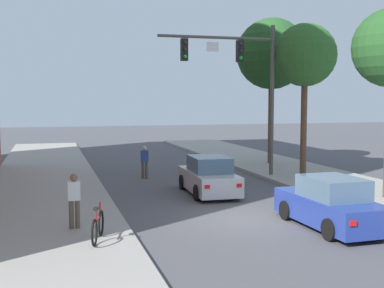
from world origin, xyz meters
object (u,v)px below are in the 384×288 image
at_px(car_lead_silver, 209,177).
at_px(street_tree_second, 305,56).
at_px(traffic_signal_mast, 242,72).
at_px(pedestrian_crossing_road, 145,160).
at_px(car_following_blue, 330,205).
at_px(fire_hydrant, 362,193).
at_px(street_tree_third, 272,54).
at_px(pedestrian_sidewalk_left_walker, 74,198).
at_px(bicycle_leaning, 98,227).

xyz_separation_m(car_lead_silver, street_tree_second, (6.15, 3.22, 5.43)).
xyz_separation_m(traffic_signal_mast, pedestrian_crossing_road, (-4.60, 1.50, -4.40)).
height_order(car_following_blue, fire_hydrant, car_following_blue).
bearing_deg(car_lead_silver, street_tree_third, 50.39).
bearing_deg(car_lead_silver, street_tree_second, 27.62).
xyz_separation_m(car_following_blue, street_tree_second, (4.24, 9.61, 5.43)).
bearing_deg(street_tree_third, car_following_blue, -107.66).
distance_m(traffic_signal_mast, street_tree_second, 3.46).
xyz_separation_m(traffic_signal_mast, pedestrian_sidewalk_left_walker, (-8.55, -8.29, -4.25)).
distance_m(fire_hydrant, street_tree_second, 9.23).
bearing_deg(bicycle_leaning, street_tree_second, 40.24).
xyz_separation_m(car_following_blue, fire_hydrant, (2.81, 2.45, -0.22)).
bearing_deg(street_tree_third, pedestrian_sidewalk_left_walker, -133.91).
relative_size(pedestrian_crossing_road, street_tree_third, 0.19).
bearing_deg(pedestrian_sidewalk_left_walker, car_following_blue, -11.12).
relative_size(pedestrian_crossing_road, street_tree_second, 0.21).
relative_size(bicycle_leaning, street_tree_third, 0.20).
bearing_deg(car_lead_silver, bicycle_leaning, -129.18).
bearing_deg(fire_hydrant, pedestrian_crossing_road, 126.40).
bearing_deg(fire_hydrant, street_tree_third, 81.77).
height_order(pedestrian_sidewalk_left_walker, pedestrian_crossing_road, pedestrian_sidewalk_left_walker).
height_order(car_lead_silver, street_tree_third, street_tree_third).
relative_size(traffic_signal_mast, street_tree_third, 0.87).
relative_size(car_lead_silver, fire_hydrant, 5.96).
bearing_deg(fire_hydrant, street_tree_second, 78.66).
height_order(car_lead_silver, pedestrian_crossing_road, pedestrian_crossing_road).
distance_m(pedestrian_sidewalk_left_walker, street_tree_third, 18.39).
distance_m(car_lead_silver, pedestrian_crossing_road, 5.23).
height_order(traffic_signal_mast, pedestrian_crossing_road, traffic_signal_mast).
bearing_deg(bicycle_leaning, pedestrian_crossing_road, 73.25).
bearing_deg(street_tree_second, pedestrian_sidewalk_left_walker, -145.74).
distance_m(car_following_blue, street_tree_second, 11.83).
xyz_separation_m(fire_hydrant, street_tree_second, (1.44, 7.16, 5.65)).
distance_m(car_lead_silver, car_following_blue, 6.67).
distance_m(traffic_signal_mast, car_following_blue, 10.86).
distance_m(traffic_signal_mast, bicycle_leaning, 13.52).
xyz_separation_m(car_following_blue, pedestrian_sidewalk_left_walker, (-7.65, 1.50, 0.34)).
relative_size(pedestrian_crossing_road, bicycle_leaning, 0.95).
relative_size(bicycle_leaning, street_tree_second, 0.23).
xyz_separation_m(pedestrian_sidewalk_left_walker, bicycle_leaning, (0.54, -1.50, -0.52)).
bearing_deg(pedestrian_crossing_road, car_following_blue, -71.81).
bearing_deg(street_tree_second, pedestrian_crossing_road, 168.04).
xyz_separation_m(bicycle_leaning, street_tree_second, (11.36, 9.61, 5.62)).
xyz_separation_m(car_lead_silver, fire_hydrant, (4.71, -3.94, -0.22)).
height_order(pedestrian_crossing_road, fire_hydrant, pedestrian_crossing_road).
height_order(bicycle_leaning, street_tree_second, street_tree_second).
xyz_separation_m(pedestrian_sidewalk_left_walker, street_tree_third, (12.15, 12.62, 5.57)).
bearing_deg(fire_hydrant, traffic_signal_mast, 104.63).
distance_m(pedestrian_sidewalk_left_walker, fire_hydrant, 10.52).
xyz_separation_m(car_lead_silver, pedestrian_crossing_road, (-1.81, 4.90, 0.19)).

